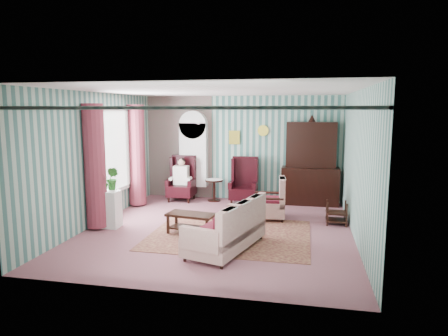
% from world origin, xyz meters
% --- Properties ---
extents(floor, '(6.00, 6.00, 0.00)m').
position_xyz_m(floor, '(0.00, 0.00, 0.00)').
color(floor, '#8E5357').
rests_on(floor, ground).
extents(room_shell, '(5.53, 6.02, 2.91)m').
position_xyz_m(room_shell, '(-0.62, 0.18, 2.01)').
color(room_shell, '#3B6B63').
rests_on(room_shell, ground).
extents(bookcase, '(0.80, 0.28, 2.24)m').
position_xyz_m(bookcase, '(-1.35, 2.84, 1.12)').
color(bookcase, silver).
rests_on(bookcase, floor).
extents(dresser_hutch, '(1.50, 0.56, 2.36)m').
position_xyz_m(dresser_hutch, '(1.90, 2.72, 1.18)').
color(dresser_hutch, black).
rests_on(dresser_hutch, floor).
extents(wingback_left, '(0.76, 0.80, 1.25)m').
position_xyz_m(wingback_left, '(-1.60, 2.45, 0.62)').
color(wingback_left, black).
rests_on(wingback_left, floor).
extents(wingback_right, '(0.76, 0.80, 1.25)m').
position_xyz_m(wingback_right, '(0.15, 2.45, 0.62)').
color(wingback_right, black).
rests_on(wingback_right, floor).
extents(seated_woman, '(0.44, 0.40, 1.18)m').
position_xyz_m(seated_woman, '(-1.60, 2.45, 0.59)').
color(seated_woman, silver).
rests_on(seated_woman, floor).
extents(round_side_table, '(0.50, 0.50, 0.60)m').
position_xyz_m(round_side_table, '(-0.70, 2.60, 0.30)').
color(round_side_table, black).
rests_on(round_side_table, floor).
extents(nest_table, '(0.45, 0.38, 0.54)m').
position_xyz_m(nest_table, '(2.47, 0.90, 0.27)').
color(nest_table, black).
rests_on(nest_table, floor).
extents(plant_stand, '(0.55, 0.35, 0.80)m').
position_xyz_m(plant_stand, '(-2.40, -0.30, 0.40)').
color(plant_stand, white).
rests_on(plant_stand, floor).
extents(rug, '(3.20, 2.60, 0.01)m').
position_xyz_m(rug, '(0.30, -0.30, 0.01)').
color(rug, '#46171C').
rests_on(rug, floor).
extents(sofa, '(1.49, 2.08, 1.01)m').
position_xyz_m(sofa, '(0.38, -1.15, 0.51)').
color(sofa, beige).
rests_on(sofa, floor).
extents(floral_armchair, '(0.88, 0.88, 0.94)m').
position_xyz_m(floral_armchair, '(0.96, 1.06, 0.47)').
color(floral_armchair, '#C0AF94').
rests_on(floral_armchair, floor).
extents(coffee_table, '(1.03, 0.61, 0.42)m').
position_xyz_m(coffee_table, '(-0.50, -0.37, 0.21)').
color(coffee_table, black).
rests_on(coffee_table, floor).
extents(potted_plant_a, '(0.45, 0.43, 0.40)m').
position_xyz_m(potted_plant_a, '(-2.42, -0.38, 1.00)').
color(potted_plant_a, '#27531A').
rests_on(potted_plant_a, plant_stand).
extents(potted_plant_b, '(0.32, 0.28, 0.50)m').
position_xyz_m(potted_plant_b, '(-2.32, -0.15, 1.05)').
color(potted_plant_b, '#245119').
rests_on(potted_plant_b, plant_stand).
extents(potted_plant_c, '(0.24, 0.24, 0.36)m').
position_xyz_m(potted_plant_c, '(-2.52, -0.30, 0.98)').
color(potted_plant_c, '#285219').
rests_on(potted_plant_c, plant_stand).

